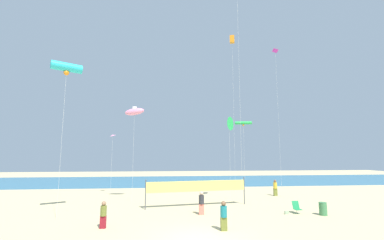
{
  "coord_description": "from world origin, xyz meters",
  "views": [
    {
      "loc": [
        -1.85,
        -14.22,
        4.36
      ],
      "look_at": [
        0.38,
        7.35,
        7.36
      ],
      "focal_mm": 24.14,
      "sensor_mm": 36.0,
      "label": 1
    }
  ],
  "objects_px": {
    "beach_handbag": "(287,213)",
    "kite_pink_inflatable": "(135,112)",
    "kite_orange_box": "(232,40)",
    "kite_green_delta": "(229,124)",
    "kite_pink_diamond": "(113,136)",
    "beachgoer_charcoal_shirt": "(201,202)",
    "trash_barrel": "(323,209)",
    "folding_beach_chair": "(297,207)",
    "kite_magenta_diamond": "(276,52)",
    "kite_green_tube": "(243,123)",
    "volleyball_net": "(197,187)",
    "beachgoer_olive_shirt": "(103,214)",
    "beachgoer_teal_shirt": "(224,215)",
    "kite_cyan_tube": "(67,68)",
    "beachgoer_mustard_shirt": "(275,187)"
  },
  "relations": [
    {
      "from": "kite_pink_diamond",
      "to": "kite_green_delta",
      "type": "xyz_separation_m",
      "value": [
        12.66,
        -4.2,
        1.06
      ]
    },
    {
      "from": "beachgoer_teal_shirt",
      "to": "beachgoer_charcoal_shirt",
      "type": "bearing_deg",
      "value": 3.41
    },
    {
      "from": "folding_beach_chair",
      "to": "volleyball_net",
      "type": "xyz_separation_m",
      "value": [
        -7.23,
        3.34,
        1.18
      ]
    },
    {
      "from": "kite_pink_diamond",
      "to": "trash_barrel",
      "type": "bearing_deg",
      "value": -33.39
    },
    {
      "from": "folding_beach_chair",
      "to": "kite_green_delta",
      "type": "height_order",
      "value": "kite_green_delta"
    },
    {
      "from": "kite_cyan_tube",
      "to": "kite_magenta_diamond",
      "type": "bearing_deg",
      "value": 31.55
    },
    {
      "from": "kite_orange_box",
      "to": "kite_green_delta",
      "type": "relative_size",
      "value": 2.39
    },
    {
      "from": "kite_magenta_diamond",
      "to": "beachgoer_teal_shirt",
      "type": "bearing_deg",
      "value": -123.77
    },
    {
      "from": "beachgoer_charcoal_shirt",
      "to": "trash_barrel",
      "type": "distance_m",
      "value": 9.0
    },
    {
      "from": "folding_beach_chair",
      "to": "volleyball_net",
      "type": "distance_m",
      "value": 8.05
    },
    {
      "from": "beach_handbag",
      "to": "kite_orange_box",
      "type": "relative_size",
      "value": 0.01
    },
    {
      "from": "folding_beach_chair",
      "to": "kite_pink_diamond",
      "type": "distance_m",
      "value": 20.38
    },
    {
      "from": "kite_green_delta",
      "to": "kite_pink_inflatable",
      "type": "height_order",
      "value": "kite_pink_inflatable"
    },
    {
      "from": "beachgoer_olive_shirt",
      "to": "trash_barrel",
      "type": "xyz_separation_m",
      "value": [
        15.37,
        1.89,
        -0.39
      ]
    },
    {
      "from": "folding_beach_chair",
      "to": "kite_cyan_tube",
      "type": "xyz_separation_m",
      "value": [
        -17.4,
        -0.32,
        10.35
      ]
    },
    {
      "from": "trash_barrel",
      "to": "folding_beach_chair",
      "type": "bearing_deg",
      "value": 152.94
    },
    {
      "from": "kite_cyan_tube",
      "to": "kite_green_tube",
      "type": "bearing_deg",
      "value": 39.17
    },
    {
      "from": "beachgoer_teal_shirt",
      "to": "kite_cyan_tube",
      "type": "height_order",
      "value": "kite_cyan_tube"
    },
    {
      "from": "beachgoer_charcoal_shirt",
      "to": "kite_green_tube",
      "type": "distance_m",
      "value": 17.7
    },
    {
      "from": "beach_handbag",
      "to": "kite_magenta_diamond",
      "type": "bearing_deg",
      "value": 66.34
    },
    {
      "from": "folding_beach_chair",
      "to": "trash_barrel",
      "type": "relative_size",
      "value": 0.96
    },
    {
      "from": "beachgoer_charcoal_shirt",
      "to": "kite_green_tube",
      "type": "relative_size",
      "value": 0.19
    },
    {
      "from": "beach_handbag",
      "to": "kite_pink_diamond",
      "type": "distance_m",
      "value": 19.89
    },
    {
      "from": "trash_barrel",
      "to": "beach_handbag",
      "type": "distance_m",
      "value": 2.63
    },
    {
      "from": "volleyball_net",
      "to": "kite_pink_diamond",
      "type": "height_order",
      "value": "kite_pink_diamond"
    },
    {
      "from": "trash_barrel",
      "to": "volleyball_net",
      "type": "bearing_deg",
      "value": 154.8
    },
    {
      "from": "beach_handbag",
      "to": "kite_pink_inflatable",
      "type": "bearing_deg",
      "value": 151.79
    },
    {
      "from": "beachgoer_olive_shirt",
      "to": "kite_green_delta",
      "type": "bearing_deg",
      "value": 21.31
    },
    {
      "from": "kite_pink_diamond",
      "to": "kite_pink_inflatable",
      "type": "xyz_separation_m",
      "value": [
        2.94,
        -4.5,
        2.11
      ]
    },
    {
      "from": "beachgoer_teal_shirt",
      "to": "kite_green_tube",
      "type": "distance_m",
      "value": 20.94
    },
    {
      "from": "kite_orange_box",
      "to": "kite_pink_diamond",
      "type": "relative_size",
      "value": 2.94
    },
    {
      "from": "beachgoer_teal_shirt",
      "to": "folding_beach_chair",
      "type": "xyz_separation_m",
      "value": [
        6.58,
        3.96,
        -0.44
      ]
    },
    {
      "from": "folding_beach_chair",
      "to": "kite_magenta_diamond",
      "type": "height_order",
      "value": "kite_magenta_diamond"
    },
    {
      "from": "volleyball_net",
      "to": "beach_handbag",
      "type": "height_order",
      "value": "volleyball_net"
    },
    {
      "from": "folding_beach_chair",
      "to": "trash_barrel",
      "type": "xyz_separation_m",
      "value": [
        1.61,
        -0.82,
        -0.0
      ]
    },
    {
      "from": "trash_barrel",
      "to": "kite_green_delta",
      "type": "relative_size",
      "value": 0.11
    },
    {
      "from": "beachgoer_mustard_shirt",
      "to": "kite_pink_diamond",
      "type": "height_order",
      "value": "kite_pink_diamond"
    },
    {
      "from": "volleyball_net",
      "to": "kite_orange_box",
      "type": "xyz_separation_m",
      "value": [
        5.76,
        8.72,
        17.87
      ]
    },
    {
      "from": "kite_pink_inflatable",
      "to": "kite_magenta_diamond",
      "type": "bearing_deg",
      "value": 21.32
    },
    {
      "from": "kite_magenta_diamond",
      "to": "trash_barrel",
      "type": "bearing_deg",
      "value": -103.63
    },
    {
      "from": "beachgoer_olive_shirt",
      "to": "kite_orange_box",
      "type": "height_order",
      "value": "kite_orange_box"
    },
    {
      "from": "beachgoer_teal_shirt",
      "to": "kite_magenta_diamond",
      "type": "height_order",
      "value": "kite_magenta_diamond"
    },
    {
      "from": "beachgoer_mustard_shirt",
      "to": "beach_handbag",
      "type": "xyz_separation_m",
      "value": [
        -2.97,
        -8.74,
        -0.81
      ]
    },
    {
      "from": "beachgoer_mustard_shirt",
      "to": "kite_magenta_diamond",
      "type": "xyz_separation_m",
      "value": [
        3.04,
        4.96,
        17.73
      ]
    },
    {
      "from": "beachgoer_mustard_shirt",
      "to": "beach_handbag",
      "type": "relative_size",
      "value": 5.98
    },
    {
      "from": "kite_orange_box",
      "to": "kite_green_delta",
      "type": "distance_m",
      "value": 13.17
    },
    {
      "from": "kite_magenta_diamond",
      "to": "kite_cyan_tube",
      "type": "relative_size",
      "value": 1.72
    },
    {
      "from": "beachgoer_charcoal_shirt",
      "to": "trash_barrel",
      "type": "xyz_separation_m",
      "value": [
        8.92,
        -1.11,
        -0.45
      ]
    },
    {
      "from": "beachgoer_teal_shirt",
      "to": "kite_green_tube",
      "type": "relative_size",
      "value": 0.19
    },
    {
      "from": "beach_handbag",
      "to": "kite_orange_box",
      "type": "xyz_separation_m",
      "value": [
        -0.55,
        12.27,
        19.4
      ]
    }
  ]
}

